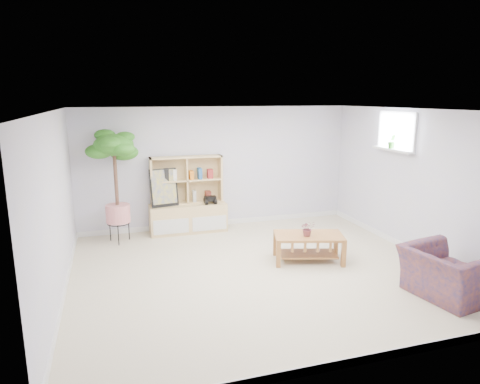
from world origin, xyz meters
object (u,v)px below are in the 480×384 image
object	(u,v)px
storage_unit	(188,195)
coffee_table	(308,248)
floor_tree	(116,187)
armchair	(447,270)

from	to	relation	value
storage_unit	coffee_table	xyz separation A→B (m)	(1.56, -2.08, -0.52)
floor_tree	armchair	distance (m)	5.41
floor_tree	coffee_table	bearing A→B (deg)	-32.73
storage_unit	armchair	world-z (taller)	storage_unit
coffee_table	floor_tree	xyz separation A→B (m)	(-2.87, 1.85, 0.80)
armchair	storage_unit	bearing A→B (deg)	26.44
coffee_table	armchair	size ratio (longest dim) A/B	1.07
armchair	floor_tree	bearing A→B (deg)	39.37
storage_unit	floor_tree	xyz separation A→B (m)	(-1.31, -0.24, 0.28)
storage_unit	armchair	distance (m)	4.67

